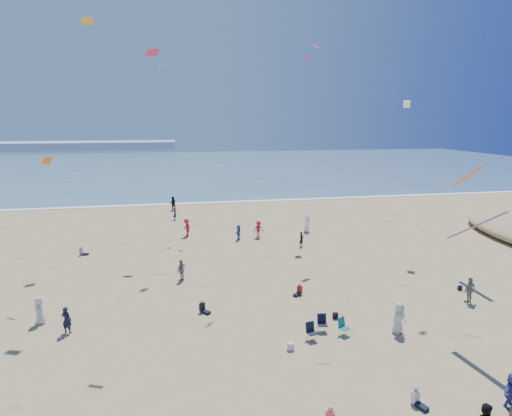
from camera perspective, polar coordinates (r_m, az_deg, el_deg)
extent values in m
cube|color=#476B84|center=(109.41, -9.40, 5.90)|extent=(220.00, 100.00, 0.06)
cube|color=white|center=(59.98, -8.33, 0.69)|extent=(220.00, 1.20, 0.08)
cube|color=#7A8EA8|center=(192.95, -28.22, 7.82)|extent=(110.00, 20.00, 3.20)
imported|color=#3A629F|center=(41.36, -2.53, -3.46)|extent=(0.92, 1.51, 1.55)
imported|color=black|center=(55.77, -11.80, 0.64)|extent=(1.04, 0.86, 1.93)
imported|color=#AD1837|center=(42.01, 0.36, -3.04)|extent=(1.28, 0.93, 1.77)
imported|color=black|center=(50.34, -11.50, -0.83)|extent=(0.42, 0.60, 1.54)
imported|color=gray|center=(31.49, -10.59, -8.71)|extent=(0.93, 1.03, 1.68)
imported|color=white|center=(44.41, 7.29, -2.18)|extent=(1.00, 1.13, 1.94)
imported|color=black|center=(26.28, -25.44, -14.25)|extent=(0.68, 0.56, 1.62)
imported|color=red|center=(43.07, -9.88, -2.76)|extent=(1.16, 1.41, 1.89)
imported|color=silver|center=(25.22, 19.71, -14.57)|extent=(1.05, 0.85, 1.87)
imported|color=gray|center=(30.95, 28.21, -10.29)|extent=(1.14, 0.72, 1.81)
imported|color=black|center=(39.32, 6.51, -4.45)|extent=(0.63, 0.61, 1.46)
imported|color=silver|center=(28.11, -28.52, -12.71)|extent=(0.77, 0.96, 1.71)
imported|color=#364096|center=(21.70, 32.70, -21.07)|extent=(1.52, 0.90, 1.57)
cube|color=silver|center=(22.73, 4.99, -19.12)|extent=(0.35, 0.20, 0.40)
cube|color=black|center=(26.16, 11.27, -14.85)|extent=(0.30, 0.22, 0.38)
cube|color=black|center=(33.08, 27.11, -10.11)|extent=(0.28, 0.18, 0.34)
cube|color=#25A6C5|center=(39.78, -13.37, 19.12)|extent=(0.71, 0.36, 0.38)
cube|color=orange|center=(31.62, -22.95, 23.38)|extent=(0.87, 0.48, 0.43)
cube|color=purple|center=(44.69, 7.45, 20.48)|extent=(0.74, 0.74, 0.42)
cube|color=white|center=(40.08, 20.74, 13.72)|extent=(0.71, 0.65, 0.63)
cube|color=orange|center=(53.45, -28.22, 23.50)|extent=(0.50, 0.56, 0.53)
cube|color=red|center=(25.65, -14.60, 20.69)|extent=(0.86, 0.70, 0.47)
cube|color=orange|center=(31.33, -27.70, 5.99)|extent=(0.88, 0.76, 0.50)
cube|color=purple|center=(39.63, 8.56, 21.87)|extent=(0.92, 0.82, 0.31)
cube|color=purple|center=(24.32, 28.83, -2.29)|extent=(0.35, 3.14, 2.21)
cube|color=orange|center=(35.37, 27.96, 3.96)|extent=(0.35, 2.64, 1.87)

